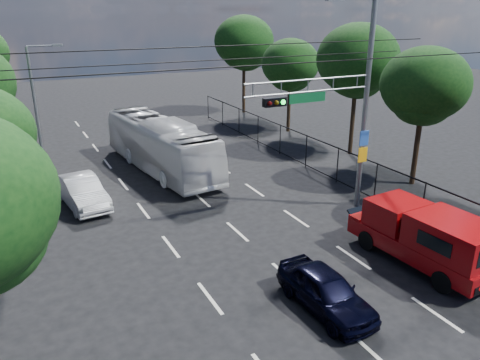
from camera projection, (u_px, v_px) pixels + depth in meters
ground at (361, 343)px, 13.38m from camera, size 120.00×120.00×0.00m
lane_markings at (188, 187)px, 25.12m from camera, size 6.12×38.00×0.01m
signal_mast at (345, 100)px, 20.51m from camera, size 6.43×0.39×9.50m
streetlight_left at (37, 99)px, 27.80m from camera, size 2.09×0.22×7.08m
utility_wires at (227, 57)px, 18.30m from camera, size 22.00×5.04×0.74m
fence_right at (325, 159)px, 26.44m from camera, size 0.06×34.03×2.00m
tree_right_b at (424, 91)px, 23.95m from camera, size 4.50×4.50×7.31m
tree_right_c at (357, 65)px, 29.00m from camera, size 5.10×5.10×8.29m
tree_right_d at (290, 68)px, 35.00m from camera, size 4.32×4.32×7.02m
tree_right_e at (244, 46)px, 41.43m from camera, size 5.28×5.28×8.58m
red_pickup at (425, 235)px, 17.20m from camera, size 2.49×5.99×2.18m
navy_hatchback at (326, 291)px, 14.72m from camera, size 1.65×3.88×1.31m
white_bus at (161, 145)px, 27.38m from camera, size 3.84×11.20×3.06m
white_van at (82, 192)px, 22.52m from camera, size 2.12×4.59×1.46m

